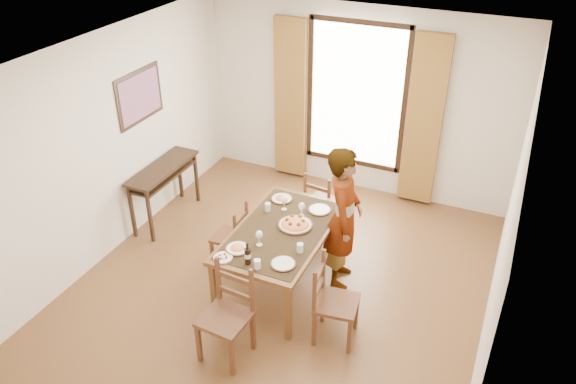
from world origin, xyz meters
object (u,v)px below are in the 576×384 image
at_px(dining_table, 282,235).
at_px(pasta_platter, 295,222).
at_px(console_table, 163,174).
at_px(man, 343,218).

distance_m(dining_table, pasta_platter, 0.20).
bearing_deg(console_table, dining_table, -17.12).
xyz_separation_m(console_table, dining_table, (2.02, -0.62, 0.01)).
bearing_deg(pasta_platter, man, 23.65).
xyz_separation_m(console_table, man, (2.62, -0.28, 0.18)).
relative_size(dining_table, man, 0.98).
height_order(console_table, man, man).
distance_m(console_table, pasta_platter, 2.19).
bearing_deg(console_table, man, -6.09).
height_order(console_table, pasta_platter, pasta_platter).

